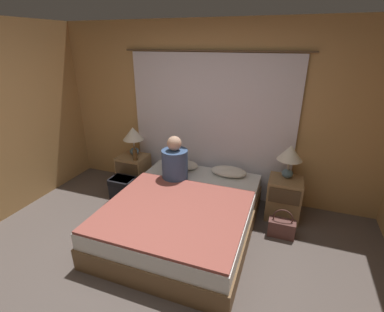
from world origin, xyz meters
TOP-DOWN VIEW (x-y plane):
  - ground_plane at (0.00, 0.00)m, footprint 16.00×16.00m
  - wall_back at (0.00, 2.10)m, footprint 4.81×0.06m
  - curtain_panel at (0.00, 2.04)m, footprint 2.60×0.03m
  - bed at (0.00, 0.97)m, footprint 1.65×2.03m
  - nightstand_left at (-1.14, 1.70)m, footprint 0.43×0.41m
  - nightstand_right at (1.14, 1.70)m, footprint 0.43×0.41m
  - lamp_left at (-1.14, 1.77)m, footprint 0.32×0.32m
  - lamp_right at (1.14, 1.77)m, footprint 0.32×0.32m
  - pillow_left at (-0.36, 1.80)m, footprint 0.51×0.30m
  - pillow_right at (0.36, 1.80)m, footprint 0.51×0.30m
  - blanket_on_bed at (0.00, 0.69)m, footprint 1.59×1.42m
  - person_left_in_bed at (-0.31, 1.44)m, footprint 0.35×0.35m
  - beer_bottle_on_left_stand at (-1.02, 1.59)m, footprint 0.07×0.07m
  - backpack_on_floor at (-1.10, 1.32)m, footprint 0.35×0.28m
  - handbag_on_floor at (1.16, 1.28)m, footprint 0.32×0.16m

SIDE VIEW (x-z plane):
  - ground_plane at x=0.00m, z-range 0.00..0.00m
  - handbag_on_floor at x=1.16m, z-range -0.07..0.30m
  - backpack_on_floor at x=-1.10m, z-range 0.02..0.39m
  - bed at x=0.00m, z-range 0.00..0.44m
  - nightstand_left at x=-1.14m, z-range 0.00..0.56m
  - nightstand_right at x=1.14m, z-range 0.00..0.56m
  - blanket_on_bed at x=0.00m, z-range 0.45..0.48m
  - pillow_left at x=-0.36m, z-range 0.45..0.57m
  - pillow_right at x=0.36m, z-range 0.45..0.57m
  - beer_bottle_on_left_stand at x=-1.02m, z-range 0.54..0.76m
  - person_left_in_bed at x=-0.31m, z-range 0.39..1.00m
  - lamp_left at x=-1.14m, z-range 0.66..1.10m
  - lamp_right at x=1.14m, z-range 0.66..1.10m
  - curtain_panel at x=0.00m, z-range 0.00..2.11m
  - wall_back at x=0.00m, z-range 0.00..2.50m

